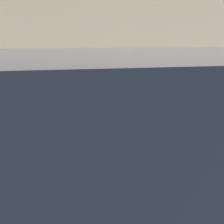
# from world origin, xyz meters

# --- Properties ---
(sidewalk) EXTENTS (24.00, 2.80, 0.15)m
(sidewalk) POSITION_xyz_m (0.00, 2.20, 0.07)
(sidewalk) COLOR #ADAAA3
(sidewalk) RESTS_ON ground_plane
(parking_meter) EXTENTS (0.21, 0.12, 1.50)m
(parking_meter) POSITION_xyz_m (-0.15, 1.05, 1.23)
(parking_meter) COLOR #2D2D30
(parking_meter) RESTS_ON sidewalk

